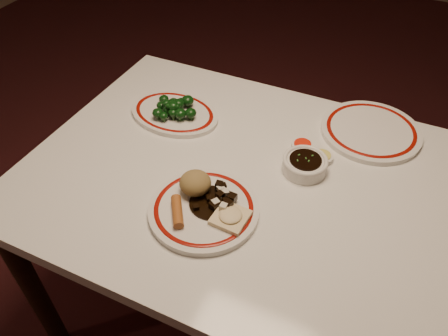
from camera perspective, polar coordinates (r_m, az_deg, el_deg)
ground at (r=1.81m, az=1.83°, el=-18.18°), size 7.00×7.00×0.00m
dining_table at (r=1.27m, az=2.49°, el=-3.85°), size 1.20×0.90×0.75m
main_plate at (r=1.10m, az=-2.66°, el=-5.40°), size 0.35×0.35×0.02m
rice_mound at (r=1.11m, az=-3.77°, el=-1.97°), size 0.08×0.08×0.06m
spring_roll at (r=1.07m, az=-6.13°, el=-5.66°), size 0.07×0.09×0.03m
fried_wonton at (r=1.06m, az=0.85°, el=-6.37°), size 0.09×0.09×0.02m
stirfry_heap at (r=1.09m, az=-0.95°, el=-4.28°), size 0.12×0.12×0.03m
broccoli_plate at (r=1.41m, az=-6.50°, el=7.14°), size 0.32×0.28×0.02m
broccoli_pile at (r=1.38m, az=-6.53°, el=7.92°), size 0.15×0.14×0.05m
soy_bowl at (r=1.22m, az=10.49°, el=0.39°), size 0.12×0.12×0.04m
sweet_sour_dish at (r=1.30m, az=10.18°, el=2.87°), size 0.06×0.06×0.02m
mustard_dish at (r=1.27m, az=12.64°, el=1.39°), size 0.06×0.06×0.02m
far_plate at (r=1.40m, az=18.61°, el=4.64°), size 0.39×0.39×0.02m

